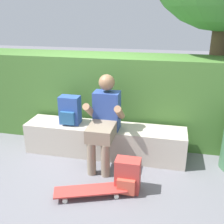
{
  "coord_description": "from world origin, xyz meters",
  "views": [
    {
      "loc": [
        0.85,
        -2.95,
        1.93
      ],
      "look_at": [
        0.09,
        0.44,
        0.62
      ],
      "focal_mm": 42.55,
      "sensor_mm": 36.0,
      "label": 1
    }
  ],
  "objects_px": {
    "skateboard_near_person": "(90,190)",
    "backpack_on_bench": "(70,111)",
    "backpack_on_ground": "(128,176)",
    "bench_main": "(104,140)",
    "person_skater": "(104,119)"
  },
  "relations": [
    {
      "from": "person_skater",
      "to": "backpack_on_ground",
      "type": "bearing_deg",
      "value": -53.68
    },
    {
      "from": "backpack_on_ground",
      "to": "person_skater",
      "type": "bearing_deg",
      "value": 126.32
    },
    {
      "from": "backpack_on_bench",
      "to": "backpack_on_ground",
      "type": "bearing_deg",
      "value": -38.28
    },
    {
      "from": "person_skater",
      "to": "bench_main",
      "type": "bearing_deg",
      "value": 105.06
    },
    {
      "from": "skateboard_near_person",
      "to": "backpack_on_bench",
      "type": "bearing_deg",
      "value": 121.26
    },
    {
      "from": "skateboard_near_person",
      "to": "person_skater",
      "type": "bearing_deg",
      "value": 91.86
    },
    {
      "from": "bench_main",
      "to": "person_skater",
      "type": "xyz_separation_m",
      "value": [
        0.06,
        -0.21,
        0.42
      ]
    },
    {
      "from": "skateboard_near_person",
      "to": "backpack_on_bench",
      "type": "height_order",
      "value": "backpack_on_bench"
    },
    {
      "from": "person_skater",
      "to": "skateboard_near_person",
      "type": "bearing_deg",
      "value": -88.14
    },
    {
      "from": "backpack_on_ground",
      "to": "backpack_on_bench",
      "type": "bearing_deg",
      "value": 141.72
    },
    {
      "from": "bench_main",
      "to": "skateboard_near_person",
      "type": "bearing_deg",
      "value": -85.15
    },
    {
      "from": "bench_main",
      "to": "skateboard_near_person",
      "type": "xyz_separation_m",
      "value": [
        0.08,
        -0.96,
        -0.14
      ]
    },
    {
      "from": "backpack_on_bench",
      "to": "backpack_on_ground",
      "type": "xyz_separation_m",
      "value": [
        0.96,
        -0.76,
        -0.44
      ]
    },
    {
      "from": "backpack_on_bench",
      "to": "person_skater",
      "type": "bearing_deg",
      "value": -20.18
    },
    {
      "from": "backpack_on_bench",
      "to": "backpack_on_ground",
      "type": "distance_m",
      "value": 1.3
    }
  ]
}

